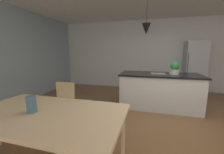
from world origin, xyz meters
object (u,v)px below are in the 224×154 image
(chair_far_left, at_px, (62,104))
(kitchen_island, at_px, (159,90))
(potted_plant_on_island, at_px, (175,68))
(dining_table, at_px, (47,117))
(vase_on_dining_table, at_px, (31,104))
(refrigerator, at_px, (194,68))

(chair_far_left, xyz_separation_m, kitchen_island, (1.83, 1.59, -0.01))
(kitchen_island, bearing_deg, potted_plant_on_island, 0.00)
(dining_table, relative_size, vase_on_dining_table, 9.43)
(vase_on_dining_table, bearing_deg, refrigerator, 56.08)
(kitchen_island, height_order, potted_plant_on_island, potted_plant_on_island)
(kitchen_island, height_order, vase_on_dining_table, vase_on_dining_table)
(dining_table, bearing_deg, chair_far_left, 115.21)
(dining_table, distance_m, chair_far_left, 1.00)
(refrigerator, relative_size, potted_plant_on_island, 5.65)
(chair_far_left, relative_size, kitchen_island, 0.43)
(dining_table, distance_m, kitchen_island, 2.86)
(vase_on_dining_table, bearing_deg, dining_table, 19.53)
(kitchen_island, bearing_deg, chair_far_left, -139.09)
(chair_far_left, xyz_separation_m, refrigerator, (3.06, 3.21, 0.44))
(chair_far_left, relative_size, potted_plant_on_island, 2.70)
(chair_far_left, height_order, vase_on_dining_table, vase_on_dining_table)
(refrigerator, height_order, potted_plant_on_island, refrigerator)
(potted_plant_on_island, bearing_deg, refrigerator, 61.46)
(refrigerator, bearing_deg, kitchen_island, -127.07)
(dining_table, bearing_deg, potted_plant_on_island, 54.63)
(dining_table, height_order, potted_plant_on_island, potted_plant_on_island)
(dining_table, relative_size, kitchen_island, 0.92)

